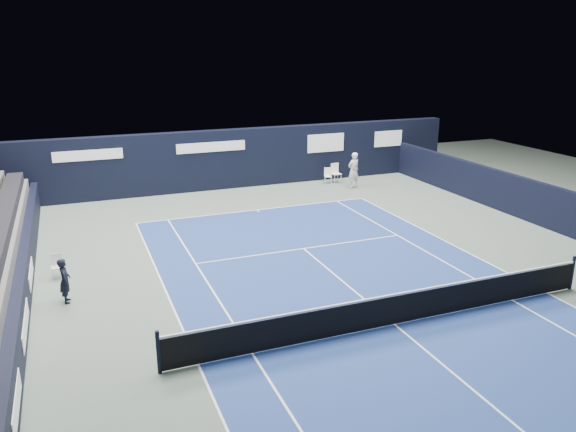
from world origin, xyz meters
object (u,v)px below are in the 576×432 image
Objects in this scene: folding_chair_back_a at (328,174)px; line_judge_chair at (57,264)px; folding_chair_back_b at (336,172)px; tennis_net at (396,308)px; tennis_player at (354,170)px.

line_judge_chair is at bearing -131.86° from folding_chair_back_a.
line_judge_chair is at bearing -150.76° from folding_chair_back_b.
folding_chair_back_b is 16.73m from line_judge_chair.
tennis_net is (8.60, -6.94, 0.05)m from line_judge_chair.
tennis_net is at bearing -111.93° from folding_chair_back_b.
line_judge_chair is (-13.90, -8.48, -0.03)m from folding_chair_back_a.
folding_chair_back_a is at bearing 31.91° from line_judge_chair.
tennis_player is (14.74, 7.09, 0.49)m from line_judge_chair.
folding_chair_back_b is at bearing 103.56° from tennis_player.
tennis_player reaches higher than line_judge_chair.
tennis_player is at bearing 66.37° from tennis_net.
tennis_net reaches higher than line_judge_chair.
line_judge_chair is 11.05m from tennis_net.
tennis_player is at bearing -77.85° from folding_chair_back_b.
tennis_net is at bearing -113.63° from tennis_player.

